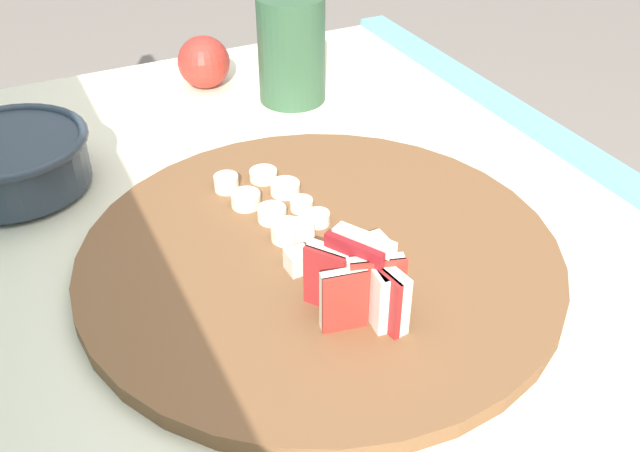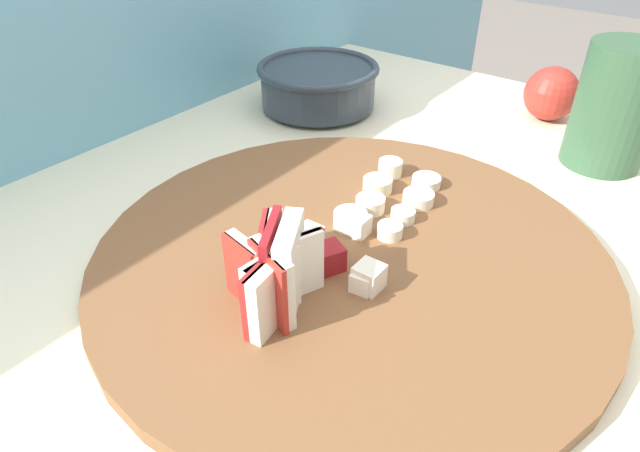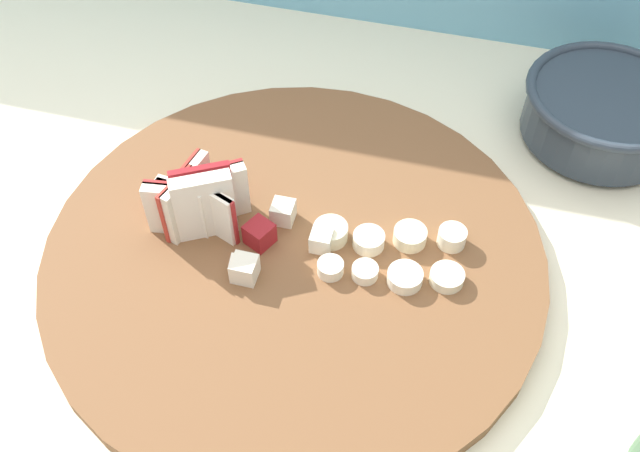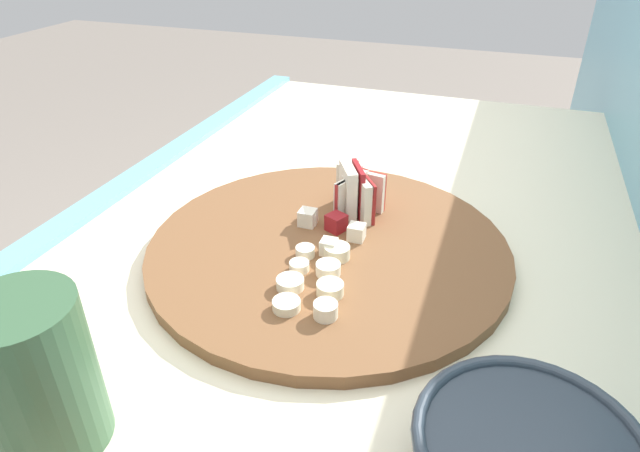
# 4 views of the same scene
# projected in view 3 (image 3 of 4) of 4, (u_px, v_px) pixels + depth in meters

# --- Properties ---
(tiled_countertop) EXTENTS (1.19, 0.73, 0.87)m
(tiled_countertop) POSITION_uv_depth(u_px,v_px,m) (248.00, 439.00, 0.97)
(tiled_countertop) COLOR beige
(tiled_countertop) RESTS_ON ground
(tile_backsplash) EXTENTS (2.40, 0.04, 1.24)m
(tile_backsplash) POSITION_uv_depth(u_px,v_px,m) (321.00, 148.00, 1.07)
(tile_backsplash) COLOR #6BADC6
(tile_backsplash) RESTS_ON ground
(cutting_board) EXTENTS (0.43, 0.43, 0.02)m
(cutting_board) POSITION_uv_depth(u_px,v_px,m) (295.00, 252.00, 0.62)
(cutting_board) COLOR brown
(cutting_board) RESTS_ON tiled_countertop
(apple_wedge_fan) EXTENTS (0.08, 0.07, 0.07)m
(apple_wedge_fan) POSITION_uv_depth(u_px,v_px,m) (197.00, 202.00, 0.61)
(apple_wedge_fan) COLOR #A32323
(apple_wedge_fan) RESTS_ON cutting_board
(apple_dice_pile) EXTENTS (0.08, 0.09, 0.02)m
(apple_dice_pile) POSITION_uv_depth(u_px,v_px,m) (269.00, 243.00, 0.61)
(apple_dice_pile) COLOR beige
(apple_dice_pile) RESTS_ON cutting_board
(banana_slice_rows) EXTENTS (0.13, 0.08, 0.02)m
(banana_slice_rows) POSITION_uv_depth(u_px,v_px,m) (389.00, 251.00, 0.60)
(banana_slice_rows) COLOR white
(banana_slice_rows) RESTS_ON cutting_board
(ceramic_bowl) EXTENTS (0.16, 0.16, 0.06)m
(ceramic_bowl) POSITION_uv_depth(u_px,v_px,m) (604.00, 111.00, 0.70)
(ceramic_bowl) COLOR #2D3842
(ceramic_bowl) RESTS_ON tiled_countertop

